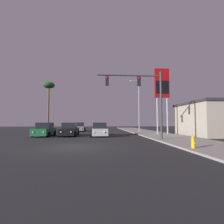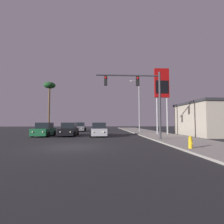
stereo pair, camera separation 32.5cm
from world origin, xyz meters
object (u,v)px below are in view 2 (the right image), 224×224
(car_grey, at_px, (80,127))
(street_lamp, at_px, (138,103))
(traffic_light_mast, at_px, (142,92))
(palm_tree_mid, at_px, (49,88))
(car_silver, at_px, (99,130))
(car_black, at_px, (69,130))
(fire_hydrant, at_px, (190,142))
(car_green, at_px, (44,130))
(gas_station_sign, at_px, (162,87))

(car_grey, distance_m, street_lamp, 12.01)
(traffic_light_mast, bearing_deg, palm_tree_mid, 126.25)
(car_silver, xyz_separation_m, palm_tree_mid, (-10.50, 14.96, 7.97))
(car_black, bearing_deg, car_silver, 172.90)
(car_black, xyz_separation_m, palm_tree_mid, (-6.79, 14.43, 7.97))
(car_silver, relative_size, traffic_light_mast, 0.67)
(car_grey, distance_m, fire_hydrant, 25.12)
(car_grey, bearing_deg, palm_tree_mid, -24.24)
(car_green, relative_size, palm_tree_mid, 0.43)
(car_silver, relative_size, car_grey, 1.00)
(car_green, height_order, traffic_light_mast, traffic_light_mast)
(car_silver, bearing_deg, car_green, -5.84)
(traffic_light_mast, bearing_deg, car_green, 153.16)
(car_grey, bearing_deg, car_black, 88.24)
(car_black, bearing_deg, gas_station_sign, -173.17)
(car_grey, height_order, street_lamp, street_lamp)
(car_green, bearing_deg, palm_tree_mid, -73.98)
(traffic_light_mast, xyz_separation_m, gas_station_sign, (4.36, 6.88, 1.95))
(car_green, bearing_deg, traffic_light_mast, 154.52)
(car_silver, relative_size, gas_station_sign, 0.48)
(car_silver, distance_m, street_lamp, 11.59)
(street_lamp, bearing_deg, gas_station_sign, -74.35)
(car_grey, bearing_deg, gas_station_sign, 137.62)
(car_black, height_order, palm_tree_mid, palm_tree_mid)
(car_silver, xyz_separation_m, fire_hydrant, (5.82, -10.98, -0.27))
(car_silver, distance_m, gas_station_sign, 10.53)
(car_grey, relative_size, street_lamp, 0.48)
(car_silver, height_order, traffic_light_mast, traffic_light_mast)
(car_grey, distance_m, traffic_light_mast, 19.49)
(street_lamp, bearing_deg, traffic_light_mast, -100.55)
(gas_station_sign, bearing_deg, fire_hydrant, -102.19)
(traffic_light_mast, distance_m, street_lamp, 13.72)
(gas_station_sign, xyz_separation_m, fire_hydrant, (-2.75, -12.75, -6.13))
(car_black, bearing_deg, car_green, 3.21)
(car_silver, distance_m, traffic_light_mast, 7.69)
(traffic_light_mast, distance_m, palm_tree_mid, 25.21)
(car_grey, xyz_separation_m, fire_hydrant, (9.60, -23.21, -0.27))
(street_lamp, bearing_deg, car_green, -149.33)
(car_grey, bearing_deg, street_lamp, 157.69)
(traffic_light_mast, relative_size, gas_station_sign, 0.72)
(palm_tree_mid, bearing_deg, car_silver, -54.95)
(car_green, relative_size, gas_station_sign, 0.48)
(car_black, distance_m, traffic_light_mast, 10.48)
(traffic_light_mast, relative_size, street_lamp, 0.72)
(traffic_light_mast, bearing_deg, car_black, 144.59)
(gas_station_sign, xyz_separation_m, palm_tree_mid, (-19.07, 13.19, 2.11))
(fire_hydrant, bearing_deg, car_green, 137.68)
(car_silver, xyz_separation_m, traffic_light_mast, (4.22, -5.10, 3.91))
(street_lamp, bearing_deg, car_grey, 159.83)
(car_black, relative_size, street_lamp, 0.48)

